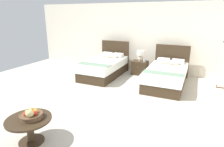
{
  "coord_description": "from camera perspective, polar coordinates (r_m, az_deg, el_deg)",
  "views": [
    {
      "loc": [
        2.14,
        -4.18,
        2.22
      ],
      "look_at": [
        -0.14,
        0.57,
        0.6
      ],
      "focal_mm": 31.18,
      "sensor_mm": 36.0,
      "label": 1
    }
  ],
  "objects": [
    {
      "name": "table_lamp",
      "position": [
        7.4,
        8.36,
        5.41
      ],
      "size": [
        0.28,
        0.28,
        0.4
      ],
      "color": "beige",
      "rests_on": "nightstand"
    },
    {
      "name": "floor_lamp_corner",
      "position": [
        6.9,
        30.01,
        2.13
      ],
      "size": [
        0.25,
        0.25,
        1.44
      ],
      "color": "#442C1F",
      "rests_on": "ground"
    },
    {
      "name": "coffee_table",
      "position": [
        3.84,
        -23.05,
        -13.75
      ],
      "size": [
        0.78,
        0.78,
        0.47
      ],
      "color": "#352618",
      "rests_on": "ground"
    },
    {
      "name": "nightstand",
      "position": [
        7.5,
        8.15,
        1.69
      ],
      "size": [
        0.57,
        0.45,
        0.52
      ],
      "color": "#352618",
      "rests_on": "ground"
    },
    {
      "name": "wall_back",
      "position": [
        7.91,
        9.95,
        10.29
      ],
      "size": [
        10.19,
        0.12,
        2.65
      ],
      "primitive_type": "cube",
      "color": "silver",
      "rests_on": "ground"
    },
    {
      "name": "bed_near_window",
      "position": [
        7.24,
        -2.22,
        1.9
      ],
      "size": [
        1.2,
        2.17,
        1.19
      ],
      "color": "#352618",
      "rests_on": "ground"
    },
    {
      "name": "bed_near_corner",
      "position": [
        6.54,
        15.64,
        -0.53
      ],
      "size": [
        1.23,
        2.23,
        1.16
      ],
      "color": "#352618",
      "rests_on": "ground"
    },
    {
      "name": "vase",
      "position": [
        7.33,
        9.44,
        3.94
      ],
      "size": [
        0.09,
        0.09,
        0.14
      ],
      "color": "#B7C3C0",
      "rests_on": "nightstand"
    },
    {
      "name": "fruit_bowl",
      "position": [
        3.73,
        -22.65,
        -11.13
      ],
      "size": [
        0.4,
        0.4,
        0.21
      ],
      "color": "brown",
      "rests_on": "coffee_table"
    },
    {
      "name": "ground_plane",
      "position": [
        5.2,
        -1.32,
        -8.37
      ],
      "size": [
        10.19,
        10.35,
        0.02
      ],
      "primitive_type": "cube",
      "color": "#B8B1A1"
    }
  ]
}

